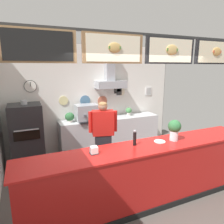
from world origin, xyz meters
name	(u,v)px	position (x,y,z in m)	size (l,w,h in m)	color
ground_plane	(136,190)	(0.00, 0.00, 0.00)	(5.89, 5.89, 0.00)	#514C47
back_wall_assembly	(96,95)	(0.03, 2.30, 1.55)	(4.83, 2.70, 2.90)	gray
service_counter	(147,174)	(0.00, -0.36, 0.52)	(4.22, 0.66, 1.04)	#B21916
back_prep_counter	(111,134)	(0.36, 2.05, 0.45)	(2.84, 0.54, 0.92)	silver
pizza_oven	(27,136)	(-1.82, 1.90, 0.74)	(0.71, 0.72, 1.58)	#232326
shop_worker	(103,136)	(-0.33, 0.84, 0.86)	(0.59, 0.32, 1.61)	#232328
espresso_machine	(87,113)	(-0.33, 2.03, 1.13)	(0.57, 0.50, 0.43)	#A3A5AD
potted_sage	(70,117)	(-0.77, 2.06, 1.05)	(0.24, 0.24, 0.26)	beige
potted_thyme	(104,114)	(0.17, 2.06, 1.03)	(0.19, 0.19, 0.21)	beige
potted_rosemary	(129,111)	(0.95, 2.09, 1.05)	(0.18, 0.18, 0.24)	beige
condiment_plate	(160,141)	(0.28, -0.30, 1.05)	(0.19, 0.19, 0.01)	white
napkin_holder	(94,150)	(-0.93, -0.31, 1.09)	(0.13, 0.12, 0.13)	#262628
pepper_grinder	(135,138)	(-0.20, -0.26, 1.17)	(0.05, 0.05, 0.27)	black
basil_vase	(174,129)	(0.55, -0.33, 1.24)	(0.22, 0.22, 0.37)	silver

